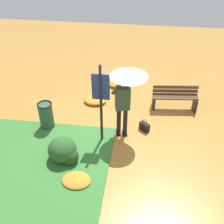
# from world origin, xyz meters

# --- Properties ---
(ground_plane) EXTENTS (18.00, 18.00, 0.00)m
(ground_plane) POSITION_xyz_m (0.00, 0.00, 0.00)
(ground_plane) COLOR #B27A33
(grass_verge) EXTENTS (4.80, 4.00, 0.05)m
(grass_verge) POSITION_xyz_m (-2.35, -1.91, 0.03)
(grass_verge) COLOR #387533
(grass_verge) RESTS_ON ground_plane
(person_with_umbrella) EXTENTS (0.96, 0.96, 2.04)m
(person_with_umbrella) POSITION_xyz_m (0.32, -0.02, 1.55)
(person_with_umbrella) COLOR black
(person_with_umbrella) RESTS_ON ground_plane
(info_sign_post) EXTENTS (0.44, 0.07, 2.30)m
(info_sign_post) POSITION_xyz_m (-0.27, -0.39, 1.44)
(info_sign_post) COLOR black
(info_sign_post) RESTS_ON ground_plane
(handbag) EXTENTS (0.32, 0.30, 0.37)m
(handbag) POSITION_xyz_m (0.87, 0.18, 0.13)
(handbag) COLOR black
(handbag) RESTS_ON ground_plane
(park_bench) EXTENTS (1.40, 0.50, 0.75)m
(park_bench) POSITION_xyz_m (1.76, 1.39, 0.40)
(park_bench) COLOR black
(park_bench) RESTS_ON ground_plane
(trash_bin) EXTENTS (0.42, 0.42, 0.83)m
(trash_bin) POSITION_xyz_m (-1.92, -0.05, 0.42)
(trash_bin) COLOR #2D5138
(trash_bin) RESTS_ON ground_plane
(shrub_cluster) EXTENTS (0.79, 0.72, 0.64)m
(shrub_cluster) POSITION_xyz_m (-1.10, -1.25, 0.30)
(shrub_cluster) COLOR #285628
(shrub_cluster) RESTS_ON ground_plane
(leaf_pile_near_person) EXTENTS (0.74, 0.59, 0.16)m
(leaf_pile_near_person) POSITION_xyz_m (-0.78, 1.41, 0.08)
(leaf_pile_near_person) COLOR #C68428
(leaf_pile_near_person) RESTS_ON ground_plane
(leaf_pile_by_bench) EXTENTS (0.72, 0.58, 0.16)m
(leaf_pile_by_bench) POSITION_xyz_m (-0.18, 2.56, 0.08)
(leaf_pile_by_bench) COLOR #C68428
(leaf_pile_by_bench) RESTS_ON ground_plane
(leaf_pile_far_path) EXTENTS (0.69, 0.55, 0.15)m
(leaf_pile_far_path) POSITION_xyz_m (-0.63, -1.94, 0.08)
(leaf_pile_far_path) COLOR #C68428
(leaf_pile_far_path) RESTS_ON ground_plane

